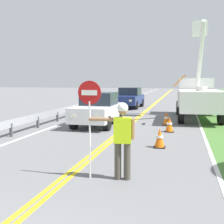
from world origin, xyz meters
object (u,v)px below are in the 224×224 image
(utility_bucket_truck, at_px, (197,95))
(oncoming_sedan_nearest, at_px, (98,109))
(oncoming_sedan_second, at_px, (130,98))
(stop_sign_paddle, at_px, (90,107))
(traffic_cone_lead, at_px, (160,138))
(traffic_cone_tail, at_px, (166,119))
(traffic_cone_mid, at_px, (169,125))
(flagger_worker, at_px, (122,136))

(utility_bucket_truck, distance_m, oncoming_sedan_nearest, 6.65)
(oncoming_sedan_nearest, relative_size, oncoming_sedan_second, 0.98)
(stop_sign_paddle, xyz_separation_m, traffic_cone_lead, (1.37, 3.57, -1.37))
(traffic_cone_lead, distance_m, traffic_cone_tail, 5.23)
(stop_sign_paddle, relative_size, traffic_cone_tail, 3.33)
(oncoming_sedan_second, bearing_deg, oncoming_sedan_nearest, -89.06)
(oncoming_sedan_nearest, height_order, oncoming_sedan_second, same)
(oncoming_sedan_nearest, distance_m, traffic_cone_lead, 5.48)
(traffic_cone_mid, bearing_deg, oncoming_sedan_nearest, 164.26)
(utility_bucket_truck, bearing_deg, traffic_cone_lead, -100.67)
(oncoming_sedan_nearest, height_order, traffic_cone_tail, oncoming_sedan_nearest)
(flagger_worker, height_order, traffic_cone_lead, flagger_worker)
(flagger_worker, height_order, traffic_cone_mid, flagger_worker)
(flagger_worker, distance_m, oncoming_sedan_nearest, 8.22)
(utility_bucket_truck, bearing_deg, oncoming_sedan_nearest, -139.87)
(traffic_cone_lead, xyz_separation_m, traffic_cone_tail, (-0.06, 5.23, 0.00))
(stop_sign_paddle, relative_size, oncoming_sedan_second, 0.56)
(utility_bucket_truck, relative_size, traffic_cone_tail, 9.85)
(flagger_worker, distance_m, utility_bucket_truck, 12.17)
(utility_bucket_truck, distance_m, oncoming_sedan_second, 7.68)
(oncoming_sedan_second, xyz_separation_m, traffic_cone_tail, (3.57, -8.85, -0.50))
(oncoming_sedan_second, distance_m, traffic_cone_tail, 9.56)
(stop_sign_paddle, bearing_deg, oncoming_sedan_nearest, 105.06)
(oncoming_sedan_nearest, relative_size, traffic_cone_mid, 5.88)
(oncoming_sedan_second, xyz_separation_m, traffic_cone_mid, (3.81, -10.90, -0.50))
(oncoming_sedan_nearest, height_order, traffic_cone_lead, oncoming_sedan_nearest)
(flagger_worker, xyz_separation_m, oncoming_sedan_second, (-3.02, 17.57, -0.21))
(oncoming_sedan_nearest, bearing_deg, traffic_cone_mid, -15.74)
(traffic_cone_lead, bearing_deg, oncoming_sedan_nearest, 129.43)
(flagger_worker, bearing_deg, oncoming_sedan_nearest, 110.38)
(flagger_worker, bearing_deg, traffic_cone_lead, 80.16)
(stop_sign_paddle, distance_m, oncoming_sedan_nearest, 8.11)
(traffic_cone_mid, bearing_deg, traffic_cone_lead, -93.35)
(stop_sign_paddle, height_order, traffic_cone_tail, stop_sign_paddle)
(traffic_cone_lead, bearing_deg, traffic_cone_tail, 90.66)
(traffic_cone_lead, bearing_deg, stop_sign_paddle, -110.97)
(flagger_worker, height_order, traffic_cone_tail, flagger_worker)
(stop_sign_paddle, distance_m, utility_bucket_truck, 12.42)
(flagger_worker, relative_size, utility_bucket_truck, 0.26)
(utility_bucket_truck, xyz_separation_m, traffic_cone_lead, (-1.60, -8.48, -1.09))
(utility_bucket_truck, relative_size, oncoming_sedan_nearest, 1.68)
(flagger_worker, height_order, oncoming_sedan_second, flagger_worker)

